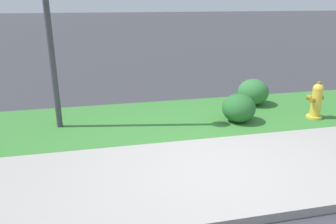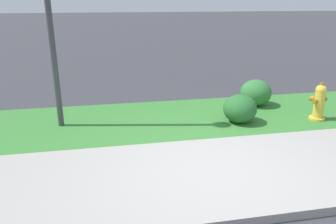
{
  "view_description": "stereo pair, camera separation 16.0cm",
  "coord_description": "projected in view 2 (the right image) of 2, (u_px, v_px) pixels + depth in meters",
  "views": [
    {
      "loc": [
        -1.63,
        -3.97,
        2.36
      ],
      "look_at": [
        -0.4,
        1.56,
        0.4
      ],
      "focal_mm": 35.0,
      "sensor_mm": 36.0,
      "label": 1
    },
    {
      "loc": [
        -1.48,
        -4.0,
        2.36
      ],
      "look_at": [
        -0.4,
        1.56,
        0.4
      ],
      "focal_mm": 35.0,
      "sensor_mm": 36.0,
      "label": 2
    }
  ],
  "objects": [
    {
      "name": "sidewalk_pavement",
      "position": [
        215.0,
        170.0,
        4.75
      ],
      "size": [
        18.0,
        2.2,
        0.01
      ],
      "primitive_type": "cube",
      "color": "#9E9993",
      "rests_on": "ground"
    },
    {
      "name": "grass_verge",
      "position": [
        180.0,
        117.0,
        6.88
      ],
      "size": [
        18.0,
        2.4,
        0.01
      ],
      "primitive_type": "cube",
      "color": "#387A33",
      "rests_on": "ground"
    },
    {
      "name": "street_curb",
      "position": [
        250.0,
        217.0,
        3.64
      ],
      "size": [
        18.0,
        0.16,
        0.12
      ],
      "primitive_type": "cube",
      "color": "#9E9993",
      "rests_on": "ground"
    },
    {
      "name": "shrub_bush_mid_verge",
      "position": [
        240.0,
        109.0,
        6.54
      ],
      "size": [
        0.67,
        0.67,
        0.57
      ],
      "color": "#28662D",
      "rests_on": "ground"
    },
    {
      "name": "ground_plane",
      "position": [
        215.0,
        171.0,
        4.75
      ],
      "size": [
        120.0,
        120.0,
        0.0
      ],
      "primitive_type": "plane",
      "color": "#38383D"
    },
    {
      "name": "fire_hydrant_at_driveway",
      "position": [
        319.0,
        102.0,
        6.65
      ],
      "size": [
        0.39,
        0.37,
        0.78
      ],
      "rotation": [
        0.0,
        0.0,
        0.36
      ],
      "color": "gold",
      "rests_on": "ground"
    },
    {
      "name": "shrub_bush_far_verge",
      "position": [
        256.0,
        93.0,
        7.59
      ],
      "size": [
        0.71,
        0.71,
        0.6
      ],
      "color": "#337538",
      "rests_on": "ground"
    }
  ]
}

